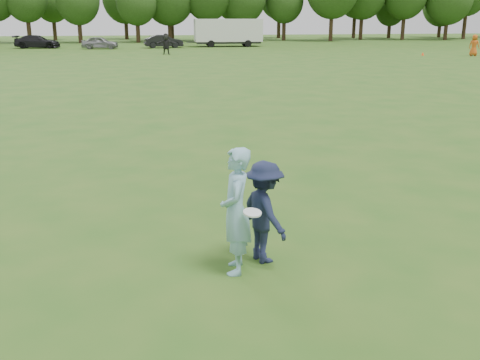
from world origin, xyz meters
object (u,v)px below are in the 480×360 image
(thrower, at_px, (236,211))
(defender, at_px, (265,212))
(player_far_c, at_px, (474,45))
(car_e, at_px, (100,43))
(player_far_d, at_px, (166,44))
(car_d, at_px, (37,42))
(car_f, at_px, (164,41))
(field_cone, at_px, (423,54))
(cargo_trailer, at_px, (228,31))

(thrower, bearing_deg, defender, 130.05)
(thrower, distance_m, player_far_c, 50.66)
(car_e, bearing_deg, player_far_d, -139.44)
(car_d, bearing_deg, car_f, -90.52)
(car_f, bearing_deg, player_far_c, -130.32)
(defender, distance_m, field_cone, 49.03)
(player_far_c, relative_size, player_far_d, 0.98)
(thrower, xyz_separation_m, cargo_trailer, (8.51, 60.79, 0.81))
(defender, distance_m, player_far_d, 48.11)
(thrower, relative_size, player_far_c, 0.99)
(car_f, height_order, cargo_trailer, cargo_trailer)
(thrower, height_order, player_far_d, player_far_d)
(defender, xyz_separation_m, cargo_trailer, (8.01, 60.48, 0.96))
(player_far_d, bearing_deg, car_d, 138.18)
(car_d, distance_m, cargo_trailer, 22.03)
(car_e, distance_m, field_cone, 34.56)
(defender, bearing_deg, car_d, -6.45)
(car_f, bearing_deg, car_e, 89.93)
(thrower, xyz_separation_m, field_cone, (24.60, 43.01, -0.82))
(car_d, relative_size, car_f, 1.14)
(player_far_d, height_order, car_e, player_far_d)
(player_far_d, height_order, car_d, player_far_d)
(thrower, relative_size, car_e, 0.48)
(car_f, distance_m, field_cone, 28.94)
(car_d, xyz_separation_m, car_f, (14.28, -1.50, -0.00))
(thrower, xyz_separation_m, car_f, (0.78, 59.42, -0.24))
(defender, relative_size, car_e, 0.40)
(player_far_d, xyz_separation_m, car_f, (0.10, 11.00, -0.27))
(car_e, relative_size, cargo_trailer, 0.45)
(player_far_c, bearing_deg, car_e, 22.62)
(player_far_d, height_order, field_cone, player_far_d)
(player_far_d, relative_size, field_cone, 6.62)
(car_d, distance_m, field_cone, 42.10)
(thrower, xyz_separation_m, car_e, (-6.32, 58.44, -0.28))
(car_d, distance_m, car_f, 14.35)
(defender, bearing_deg, car_e, -12.76)
(car_f, bearing_deg, cargo_trailer, -87.95)
(car_e, bearing_deg, cargo_trailer, -75.38)
(car_f, xyz_separation_m, cargo_trailer, (7.73, 1.37, 1.05))
(defender, xyz_separation_m, player_far_d, (0.18, 48.11, 0.18))
(cargo_trailer, bearing_deg, thrower, -97.97)
(car_e, distance_m, cargo_trailer, 15.05)
(thrower, xyz_separation_m, defender, (0.50, 0.31, -0.15))
(defender, relative_size, field_cone, 5.43)
(player_far_c, distance_m, cargo_trailer, 28.02)
(defender, relative_size, player_far_d, 0.82)
(player_far_c, xyz_separation_m, car_f, (-28.14, 17.82, -0.25))
(cargo_trailer, bearing_deg, car_f, -169.98)
(car_d, bearing_deg, thrower, -162.04)
(car_d, height_order, car_e, car_d)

